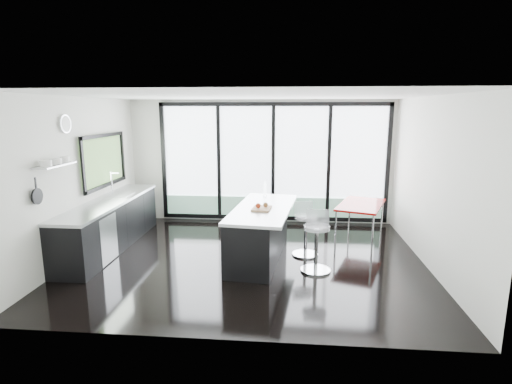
# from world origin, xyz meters

# --- Properties ---
(floor) EXTENTS (6.00, 5.00, 0.00)m
(floor) POSITION_xyz_m (0.00, 0.00, 0.00)
(floor) COLOR black
(floor) RESTS_ON ground
(ceiling) EXTENTS (6.00, 5.00, 0.00)m
(ceiling) POSITION_xyz_m (0.00, 0.00, 2.80)
(ceiling) COLOR white
(ceiling) RESTS_ON wall_back
(wall_back) EXTENTS (6.00, 0.09, 2.80)m
(wall_back) POSITION_xyz_m (0.27, 2.47, 1.27)
(wall_back) COLOR silver
(wall_back) RESTS_ON ground
(wall_front) EXTENTS (6.00, 0.00, 2.80)m
(wall_front) POSITION_xyz_m (0.00, -2.50, 1.40)
(wall_front) COLOR silver
(wall_front) RESTS_ON ground
(wall_left) EXTENTS (0.26, 5.00, 2.80)m
(wall_left) POSITION_xyz_m (-2.97, 0.27, 1.56)
(wall_left) COLOR silver
(wall_left) RESTS_ON ground
(wall_right) EXTENTS (0.00, 5.00, 2.80)m
(wall_right) POSITION_xyz_m (3.00, 0.00, 1.40)
(wall_right) COLOR silver
(wall_right) RESTS_ON ground
(counter_cabinets) EXTENTS (0.69, 3.24, 1.36)m
(counter_cabinets) POSITION_xyz_m (-2.67, 0.40, 0.46)
(counter_cabinets) COLOR black
(counter_cabinets) RESTS_ON floor
(island) EXTENTS (1.18, 2.34, 1.20)m
(island) POSITION_xyz_m (0.17, 0.14, 0.47)
(island) COLOR black
(island) RESTS_ON floor
(bar_stool_near) EXTENTS (0.54, 0.54, 0.77)m
(bar_stool_near) POSITION_xyz_m (1.14, -0.41, 0.39)
(bar_stool_near) COLOR silver
(bar_stool_near) RESTS_ON floor
(bar_stool_far) EXTENTS (0.58, 0.58, 0.74)m
(bar_stool_far) POSITION_xyz_m (0.99, 0.30, 0.37)
(bar_stool_far) COLOR silver
(bar_stool_far) RESTS_ON floor
(red_table) EXTENTS (1.20, 1.56, 0.74)m
(red_table) POSITION_xyz_m (2.11, 1.33, 0.37)
(red_table) COLOR #950C09
(red_table) RESTS_ON floor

